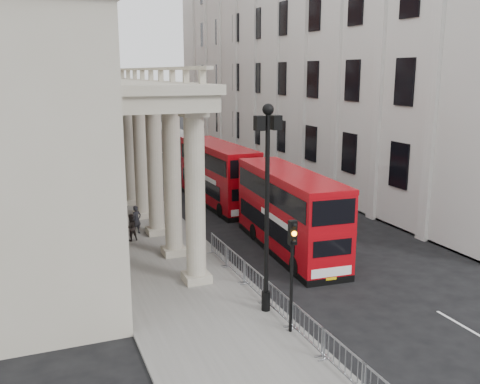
{
  "coord_description": "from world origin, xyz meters",
  "views": [
    {
      "loc": [
        -9.04,
        -14.33,
        9.61
      ],
      "look_at": [
        1.78,
        12.81,
        3.0
      ],
      "focal_mm": 40.0,
      "sensor_mm": 36.0,
      "label": 1
    }
  ],
  "objects_px": {
    "lamp_post_north": "(124,123)",
    "pedestrian_a": "(137,220)",
    "lamp_post_mid": "(166,144)",
    "traffic_light": "(292,256)",
    "pedestrian_c": "(151,203)",
    "bus_near": "(289,210)",
    "pedestrian_b": "(131,227)",
    "lamp_post_south": "(267,196)",
    "monument_column": "(105,37)",
    "bus_far": "(218,173)"
  },
  "relations": [
    {
      "from": "bus_far",
      "to": "pedestrian_a",
      "type": "relative_size",
      "value": 6.12
    },
    {
      "from": "monument_column",
      "to": "pedestrian_a",
      "type": "distance_m",
      "value": 77.61
    },
    {
      "from": "bus_far",
      "to": "pedestrian_c",
      "type": "distance_m",
      "value": 5.88
    },
    {
      "from": "lamp_post_north",
      "to": "pedestrian_c",
      "type": "distance_m",
      "value": 16.24
    },
    {
      "from": "monument_column",
      "to": "pedestrian_a",
      "type": "bearing_deg",
      "value": -97.1
    },
    {
      "from": "pedestrian_a",
      "to": "pedestrian_c",
      "type": "distance_m",
      "value": 4.22
    },
    {
      "from": "lamp_post_mid",
      "to": "pedestrian_b",
      "type": "distance_m",
      "value": 7.11
    },
    {
      "from": "monument_column",
      "to": "lamp_post_mid",
      "type": "relative_size",
      "value": 6.51
    },
    {
      "from": "bus_near",
      "to": "pedestrian_a",
      "type": "distance_m",
      "value": 9.33
    },
    {
      "from": "monument_column",
      "to": "bus_far",
      "type": "height_order",
      "value": "monument_column"
    },
    {
      "from": "lamp_post_north",
      "to": "pedestrian_a",
      "type": "relative_size",
      "value": 4.88
    },
    {
      "from": "pedestrian_c",
      "to": "lamp_post_mid",
      "type": "bearing_deg",
      "value": -12.92
    },
    {
      "from": "monument_column",
      "to": "pedestrian_b",
      "type": "distance_m",
      "value": 78.9
    },
    {
      "from": "bus_near",
      "to": "pedestrian_c",
      "type": "xyz_separation_m",
      "value": [
        -5.46,
        9.7,
        -1.36
      ]
    },
    {
      "from": "monument_column",
      "to": "pedestrian_b",
      "type": "xyz_separation_m",
      "value": [
        -9.99,
        -76.79,
        -15.08
      ]
    },
    {
      "from": "monument_column",
      "to": "lamp_post_north",
      "type": "distance_m",
      "value": 57.46
    },
    {
      "from": "bus_near",
      "to": "traffic_light",
      "type": "bearing_deg",
      "value": -112.29
    },
    {
      "from": "lamp_post_south",
      "to": "bus_far",
      "type": "distance_m",
      "value": 18.74
    },
    {
      "from": "lamp_post_mid",
      "to": "lamp_post_north",
      "type": "height_order",
      "value": "same"
    },
    {
      "from": "monument_column",
      "to": "traffic_light",
      "type": "height_order",
      "value": "monument_column"
    },
    {
      "from": "lamp_post_south",
      "to": "bus_far",
      "type": "relative_size",
      "value": 0.8
    },
    {
      "from": "monument_column",
      "to": "lamp_post_north",
      "type": "height_order",
      "value": "monument_column"
    },
    {
      "from": "traffic_light",
      "to": "bus_near",
      "type": "height_order",
      "value": "traffic_light"
    },
    {
      "from": "bus_far",
      "to": "pedestrian_a",
      "type": "xyz_separation_m",
      "value": [
        -7.12,
        -5.62,
        -1.37
      ]
    },
    {
      "from": "lamp_post_north",
      "to": "bus_far",
      "type": "height_order",
      "value": "lamp_post_north"
    },
    {
      "from": "bus_far",
      "to": "pedestrian_a",
      "type": "distance_m",
      "value": 9.17
    },
    {
      "from": "lamp_post_south",
      "to": "bus_far",
      "type": "xyz_separation_m",
      "value": [
        4.31,
        18.06,
        -2.57
      ]
    },
    {
      "from": "lamp_post_mid",
      "to": "lamp_post_north",
      "type": "distance_m",
      "value": 16.0
    },
    {
      "from": "lamp_post_mid",
      "to": "pedestrian_b",
      "type": "bearing_deg",
      "value": -125.27
    },
    {
      "from": "lamp_post_south",
      "to": "pedestrian_a",
      "type": "bearing_deg",
      "value": 102.72
    },
    {
      "from": "pedestrian_c",
      "to": "lamp_post_south",
      "type": "bearing_deg",
      "value": -84.09
    },
    {
      "from": "bus_near",
      "to": "pedestrian_b",
      "type": "bearing_deg",
      "value": 153.16
    },
    {
      "from": "lamp_post_north",
      "to": "bus_near",
      "type": "xyz_separation_m",
      "value": [
        4.35,
        -25.4,
        -2.61
      ]
    },
    {
      "from": "lamp_post_north",
      "to": "pedestrian_a",
      "type": "distance_m",
      "value": 20.15
    },
    {
      "from": "lamp_post_north",
      "to": "traffic_light",
      "type": "bearing_deg",
      "value": -89.83
    },
    {
      "from": "monument_column",
      "to": "bus_near",
      "type": "height_order",
      "value": "monument_column"
    },
    {
      "from": "lamp_post_south",
      "to": "lamp_post_north",
      "type": "bearing_deg",
      "value": 90.0
    },
    {
      "from": "pedestrian_a",
      "to": "lamp_post_south",
      "type": "bearing_deg",
      "value": -105.09
    },
    {
      "from": "bus_far",
      "to": "lamp_post_mid",
      "type": "bearing_deg",
      "value": -155.63
    },
    {
      "from": "lamp_post_south",
      "to": "monument_column",
      "type": "bearing_deg",
      "value": 85.71
    },
    {
      "from": "monument_column",
      "to": "traffic_light",
      "type": "relative_size",
      "value": 12.6
    },
    {
      "from": "bus_near",
      "to": "lamp_post_south",
      "type": "bearing_deg",
      "value": -119.43
    },
    {
      "from": "lamp_post_north",
      "to": "traffic_light",
      "type": "xyz_separation_m",
      "value": [
        0.1,
        -34.02,
        -1.8
      ]
    },
    {
      "from": "bus_far",
      "to": "pedestrian_a",
      "type": "height_order",
      "value": "bus_far"
    },
    {
      "from": "pedestrian_b",
      "to": "pedestrian_a",
      "type": "bearing_deg",
      "value": -130.98
    },
    {
      "from": "pedestrian_b",
      "to": "bus_far",
      "type": "bearing_deg",
      "value": -153.86
    },
    {
      "from": "lamp_post_mid",
      "to": "bus_far",
      "type": "height_order",
      "value": "lamp_post_mid"
    },
    {
      "from": "lamp_post_mid",
      "to": "traffic_light",
      "type": "distance_m",
      "value": 18.11
    },
    {
      "from": "traffic_light",
      "to": "pedestrian_b",
      "type": "bearing_deg",
      "value": 104.78
    },
    {
      "from": "traffic_light",
      "to": "lamp_post_mid",
      "type": "bearing_deg",
      "value": 90.32
    }
  ]
}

